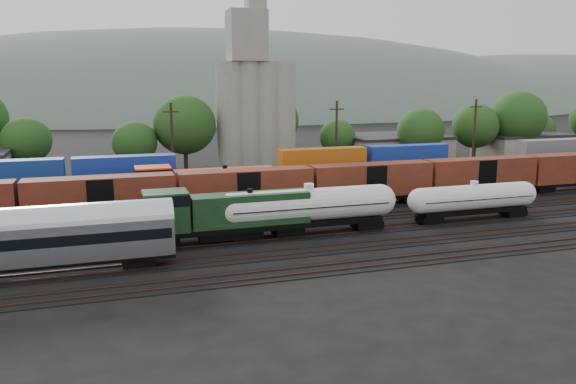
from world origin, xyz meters
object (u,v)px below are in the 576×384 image
object	(u,v)px
tank_car_a	(309,207)
orange_locomotive	(197,185)
grain_silo	(255,103)
passenger_coach	(14,238)
green_locomotive	(216,214)

from	to	relation	value
tank_car_a	orange_locomotive	size ratio (longest dim) A/B	0.93
tank_car_a	orange_locomotive	bearing A→B (deg)	119.68
grain_silo	tank_car_a	bearing A→B (deg)	-97.48
orange_locomotive	grain_silo	world-z (taller)	grain_silo
tank_car_a	passenger_coach	distance (m)	25.78
orange_locomotive	grain_silo	size ratio (longest dim) A/B	0.69
orange_locomotive	tank_car_a	bearing A→B (deg)	-60.32
green_locomotive	grain_silo	xyz separation A→B (m)	(14.46, 41.00, 8.48)
green_locomotive	grain_silo	world-z (taller)	grain_silo
grain_silo	passenger_coach	bearing A→B (deg)	-123.70
tank_car_a	grain_silo	world-z (taller)	grain_silo
green_locomotive	orange_locomotive	bearing A→B (deg)	87.98
green_locomotive	tank_car_a	xyz separation A→B (m)	(9.08, -0.00, 0.08)
passenger_coach	green_locomotive	bearing A→B (deg)	17.14
green_locomotive	orange_locomotive	world-z (taller)	orange_locomotive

